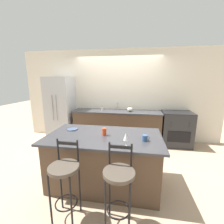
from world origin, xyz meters
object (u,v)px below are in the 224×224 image
Objects in this scene: wine_glass at (126,137)px; refrigerator at (61,109)px; bar_stool_far at (119,182)px; oven_range at (176,129)px; pumpkin_decoration at (130,109)px; coffee_mug at (145,138)px; bar_stool_near at (65,176)px; soap_bottle at (102,109)px; tumbler_cup at (104,132)px; dinner_plate at (72,129)px.

refrigerator is at bearing 133.82° from wine_glass.
bar_stool_far is 0.58m from wine_glass.
oven_range is 6.33× the size of pumpkin_decoration.
coffee_mug is at bearing -39.40° from refrigerator.
refrigerator reaches higher than pumpkin_decoration.
refrigerator is 2.99m from bar_stool_near.
wine_glass is 2.44m from soap_bottle.
bar_stool_near is at bearing -61.89° from refrigerator.
wine_glass is 1.63× the size of tumbler_cup.
dinner_plate is 1.36× the size of pumpkin_decoration.
tumbler_cup reaches higher than coffee_mug.
oven_range is at bearing -0.83° from pumpkin_decoration.
wine_glass is (0.05, 0.39, 0.43)m from bar_stool_far.
refrigerator reaches higher than dinner_plate.
bar_stool_near is at bearing -179.83° from bar_stool_far.
bar_stool_near reaches higher than coffee_mug.
oven_range is at bearing 53.05° from bar_stool_near.
bar_stool_far is 2.81m from soap_bottle.
refrigerator is 3.13m from coffee_mug.
pumpkin_decoration reaches higher than soap_bottle.
refrigerator is 1.98m from dinner_plate.
refrigerator is 9.40× the size of wine_glass.
bar_stool_near reaches higher than oven_range.
wine_glass is at bearing -69.40° from soap_bottle.
bar_stool_far reaches higher than oven_range.
soap_bottle reaches higher than dinner_plate.
wine_glass is at bearing -88.84° from pumpkin_decoration.
bar_stool_far is 8.54× the size of tumbler_cup.
bar_stool_far is at bearing -44.07° from dinner_plate.
bar_stool_near is at bearing -104.55° from pumpkin_decoration.
bar_stool_near is 7.01× the size of pumpkin_decoration.
coffee_mug reaches higher than oven_range.
pumpkin_decoration is (-0.05, 2.29, -0.05)m from wine_glass.
bar_stool_far is 7.01× the size of pumpkin_decoration.
soap_bottle is at bearing 179.77° from oven_range.
oven_range is 4.67× the size of dinner_plate.
tumbler_cup is (-0.39, 0.38, -0.08)m from wine_glass.
tumbler_cup is (-1.65, -1.89, 0.48)m from oven_range.
pumpkin_decoration is (2.10, 0.06, 0.04)m from refrigerator.
wine_glass reaches higher than oven_range.
bar_stool_near is 2.70m from soap_bottle.
bar_stool_far is 1.42m from dinner_plate.
bar_stool_far is at bearing -90.04° from pumpkin_decoration.
bar_stool_far is 9.39× the size of coffee_mug.
bar_stool_near is at bearing -114.70° from tumbler_cup.
oven_range is 2.30m from coffee_mug.
wine_glass is 1.34× the size of pumpkin_decoration.
dinner_plate is at bearing 107.47° from bar_stool_near.
pumpkin_decoration is at bearing 75.45° from bar_stool_near.
tumbler_cup is 1.94m from pumpkin_decoration.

